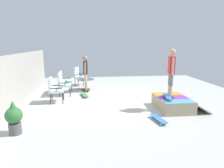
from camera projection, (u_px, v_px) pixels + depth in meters
ground_plane at (118, 103)px, 7.93m from camera, size 12.00×12.00×0.10m
back_wall_cinderblock at (14, 81)px, 7.27m from camera, size 9.00×0.20×1.94m
skate_ramp at (173, 103)px, 7.03m from camera, size 1.52×1.69×0.45m
patio_bench at (63, 81)px, 9.05m from camera, size 1.27×0.60×1.02m
patio_chair_near_house at (78, 75)px, 10.90m from camera, size 0.74×0.70×1.02m
patio_chair_by_wall at (54, 88)px, 7.72m from camera, size 0.66×0.59×1.02m
patio_table at (86, 82)px, 9.86m from camera, size 0.90×0.90×0.57m
person_watching at (86, 71)px, 9.33m from camera, size 0.48×0.26×1.78m
person_skater at (171, 70)px, 6.68m from camera, size 0.47×0.29×1.74m
skateboard_by_bench at (85, 95)px, 8.69m from camera, size 0.82×0.38×0.10m
skateboard_spare at (158, 119)px, 5.93m from camera, size 0.82×0.35×0.10m
skateboard_on_ramp at (167, 96)px, 6.78m from camera, size 0.82×0.31×0.10m
potted_plant at (14, 117)px, 5.03m from camera, size 0.44×0.44×0.92m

